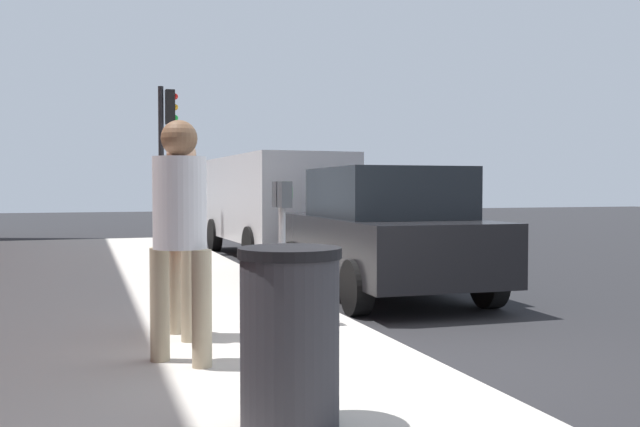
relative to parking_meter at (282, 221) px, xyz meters
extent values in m
plane|color=#232326|center=(-1.40, -0.72, -1.17)|extent=(80.00, 80.00, 0.00)
cube|color=#B7B2A8|center=(-1.40, 2.28, -1.09)|extent=(28.00, 6.00, 0.15)
cylinder|color=gray|center=(0.00, 0.00, -0.44)|extent=(0.07, 0.07, 1.15)
cube|color=#383D42|center=(-0.10, 0.00, 0.26)|extent=(0.16, 0.11, 0.26)
cube|color=#383D42|center=(0.10, 0.00, 0.26)|extent=(0.16, 0.11, 0.26)
cube|color=#268C33|center=(-0.10, -0.06, 0.28)|extent=(0.10, 0.01, 0.10)
cube|color=#268C33|center=(0.10, -0.06, 0.28)|extent=(0.10, 0.01, 0.10)
cylinder|color=tan|center=(-0.20, 1.08, -0.59)|extent=(0.15, 0.15, 0.85)
cylinder|color=tan|center=(-0.58, 1.00, -0.59)|extent=(0.15, 0.15, 0.85)
cylinder|color=#D85933|center=(-0.39, 1.04, 0.16)|extent=(0.39, 0.39, 0.67)
sphere|color=tan|center=(-0.39, 1.04, 0.63)|extent=(0.26, 0.26, 0.26)
cylinder|color=tan|center=(-1.20, 1.32, -0.57)|extent=(0.15, 0.15, 0.88)
cylinder|color=tan|center=(-1.49, 1.04, -0.57)|extent=(0.15, 0.15, 0.88)
cylinder|color=silver|center=(-1.34, 1.18, 0.22)|extent=(0.40, 0.40, 0.70)
sphere|color=brown|center=(-1.34, 1.18, 0.70)|extent=(0.28, 0.28, 0.28)
cube|color=black|center=(2.24, -2.07, -0.46)|extent=(4.47, 2.01, 0.76)
cube|color=black|center=(2.04, -2.06, 0.26)|extent=(2.27, 1.78, 0.68)
cylinder|color=black|center=(3.70, -1.25, -0.84)|extent=(0.67, 0.25, 0.66)
cylinder|color=black|center=(3.63, -3.00, -0.84)|extent=(0.67, 0.25, 0.66)
cylinder|color=black|center=(0.85, -1.14, -0.84)|extent=(0.67, 0.25, 0.66)
cylinder|color=black|center=(0.78, -2.89, -0.84)|extent=(0.67, 0.25, 0.66)
cube|color=silver|center=(8.06, -2.07, 0.11)|extent=(5.26, 2.17, 1.80)
cylinder|color=black|center=(9.72, -1.07, -0.79)|extent=(0.77, 0.24, 0.76)
cylinder|color=black|center=(9.78, -2.96, -0.79)|extent=(0.77, 0.24, 0.76)
cylinder|color=black|center=(6.34, -1.18, -0.79)|extent=(0.77, 0.24, 0.76)
cylinder|color=black|center=(6.40, -3.07, -0.79)|extent=(0.77, 0.24, 0.76)
cylinder|color=black|center=(9.09, 0.23, 0.78)|extent=(0.12, 0.12, 3.60)
cube|color=black|center=(9.09, 0.03, 2.13)|extent=(0.24, 0.20, 0.76)
sphere|color=red|center=(9.09, -0.08, 2.37)|extent=(0.14, 0.14, 0.14)
sphere|color=orange|center=(9.09, -0.08, 2.13)|extent=(0.14, 0.14, 0.14)
sphere|color=green|center=(9.09, -0.08, 1.89)|extent=(0.14, 0.14, 0.14)
cylinder|color=#2D2D33|center=(-2.93, 0.78, -0.54)|extent=(0.56, 0.56, 0.95)
cylinder|color=black|center=(-2.93, 0.78, -0.04)|extent=(0.59, 0.59, 0.06)
camera|label=1|loc=(-6.65, 1.87, 0.33)|focal=38.90mm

